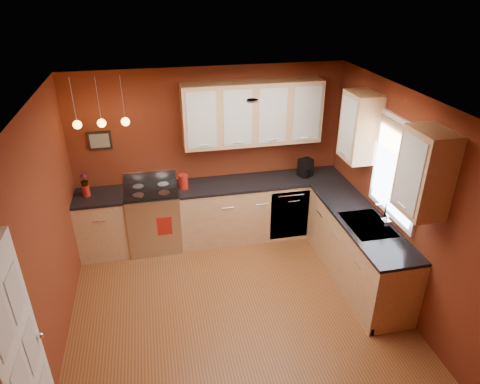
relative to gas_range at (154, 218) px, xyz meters
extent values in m
plane|color=brown|center=(0.92, -1.80, -0.48)|extent=(4.20, 4.20, 0.00)
cube|color=beige|center=(0.92, -1.80, 2.12)|extent=(4.00, 4.20, 0.02)
cube|color=maroon|center=(0.92, 0.30, 0.82)|extent=(4.00, 0.02, 2.60)
cube|color=maroon|center=(-1.08, -1.80, 0.82)|extent=(0.02, 4.20, 2.60)
cube|color=maroon|center=(2.92, -1.80, 0.82)|extent=(0.02, 4.20, 2.60)
cube|color=tan|center=(-0.73, 0.00, -0.03)|extent=(0.70, 0.60, 0.90)
cube|color=tan|center=(1.65, 0.00, -0.03)|extent=(2.54, 0.60, 0.90)
cube|color=tan|center=(2.62, -1.35, -0.03)|extent=(0.60, 2.10, 0.90)
cube|color=black|center=(-0.73, 0.00, 0.44)|extent=(0.70, 0.62, 0.04)
cube|color=black|center=(1.65, 0.00, 0.44)|extent=(2.54, 0.62, 0.04)
cube|color=black|center=(2.62, -1.35, 0.44)|extent=(0.62, 2.10, 0.04)
cube|color=silver|center=(0.00, 0.00, -0.02)|extent=(0.76, 0.64, 0.92)
cube|color=black|center=(0.00, -0.30, 0.00)|extent=(0.55, 0.02, 0.32)
cylinder|color=silver|center=(0.00, -0.31, 0.24)|extent=(0.60, 0.02, 0.02)
cube|color=black|center=(0.00, 0.00, 0.45)|extent=(0.76, 0.60, 0.03)
cylinder|color=gray|center=(-0.18, -0.14, 0.47)|extent=(0.16, 0.16, 0.01)
cylinder|color=gray|center=(0.18, -0.14, 0.47)|extent=(0.16, 0.16, 0.01)
cylinder|color=gray|center=(-0.18, 0.14, 0.47)|extent=(0.16, 0.16, 0.01)
cylinder|color=gray|center=(0.18, 0.14, 0.47)|extent=(0.16, 0.16, 0.01)
cube|color=silver|center=(0.00, 0.30, 0.55)|extent=(0.76, 0.04, 0.16)
cube|color=silver|center=(2.02, -0.29, -0.03)|extent=(0.60, 0.02, 0.80)
cube|color=gray|center=(2.62, -1.50, 0.43)|extent=(0.50, 0.70, 0.05)
cube|color=black|center=(2.62, -1.33, 0.42)|extent=(0.42, 0.30, 0.02)
cube|color=black|center=(2.62, -1.67, 0.42)|extent=(0.42, 0.30, 0.02)
cylinder|color=white|center=(2.84, -1.50, 0.60)|extent=(0.02, 0.02, 0.28)
cylinder|color=white|center=(2.77, -1.50, 0.73)|extent=(0.16, 0.02, 0.02)
cube|color=white|center=(2.90, -1.50, 1.17)|extent=(0.04, 1.02, 1.22)
cube|color=white|center=(2.89, -1.50, 1.17)|extent=(0.01, 0.90, 1.10)
cube|color=#A67E53|center=(2.87, -1.50, 1.54)|extent=(0.02, 0.96, 0.36)
cube|color=white|center=(-1.05, -3.00, 0.54)|extent=(0.06, 0.82, 2.05)
cube|color=silver|center=(-1.02, -3.18, 1.12)|extent=(0.00, 0.28, 0.40)
cube|color=silver|center=(-1.02, -2.82, 1.12)|extent=(0.00, 0.28, 0.40)
cube|color=silver|center=(-1.02, -3.18, 0.57)|extent=(0.00, 0.28, 0.40)
cube|color=silver|center=(-1.02, -2.82, 0.57)|extent=(0.00, 0.28, 0.40)
sphere|color=white|center=(-0.99, -2.67, 0.52)|extent=(0.06, 0.06, 0.06)
cube|color=tan|center=(1.52, 0.12, 1.47)|extent=(2.00, 0.35, 0.90)
cube|color=tan|center=(2.75, -1.48, 1.47)|extent=(0.35, 1.95, 0.90)
cube|color=black|center=(-0.63, 0.28, 1.17)|extent=(0.32, 0.03, 0.26)
cylinder|color=gray|center=(-0.83, -0.05, 1.82)|extent=(0.01, 0.01, 0.60)
sphere|color=#FFA53F|center=(-0.83, -0.05, 1.52)|extent=(0.11, 0.11, 0.11)
cylinder|color=gray|center=(-0.53, -0.05, 1.82)|extent=(0.01, 0.01, 0.60)
sphere|color=#FFA53F|center=(-0.53, -0.05, 1.52)|extent=(0.11, 0.11, 0.11)
cylinder|color=gray|center=(-0.23, -0.05, 1.82)|extent=(0.01, 0.01, 0.60)
sphere|color=#FFA53F|center=(-0.23, -0.05, 1.52)|extent=(0.11, 0.11, 0.11)
cylinder|color=#A51A11|center=(0.47, -0.03, 0.56)|extent=(0.13, 0.13, 0.20)
cylinder|color=#A51A11|center=(0.47, -0.03, 0.67)|extent=(0.15, 0.15, 0.02)
cylinder|color=#A51A11|center=(-0.89, 0.02, 0.54)|extent=(0.10, 0.10, 0.16)
imported|color=#A51A11|center=(-0.89, 0.02, 0.70)|extent=(0.11, 0.11, 0.19)
cube|color=black|center=(2.34, 0.01, 0.60)|extent=(0.23, 0.22, 0.28)
cylinder|color=black|center=(2.34, -0.04, 0.52)|extent=(0.14, 0.14, 0.13)
imported|color=white|center=(2.76, -1.67, 0.57)|extent=(0.10, 0.10, 0.22)
cube|color=#A51A11|center=(0.14, -0.33, 0.04)|extent=(0.21, 0.01, 0.29)
camera|label=1|loc=(0.12, -5.62, 3.27)|focal=32.00mm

